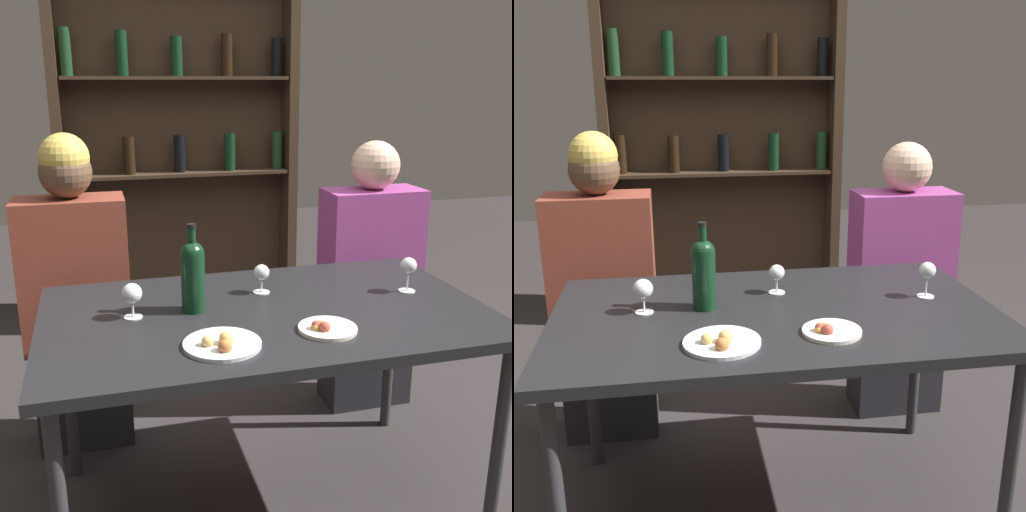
{
  "view_description": "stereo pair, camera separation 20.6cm",
  "coord_description": "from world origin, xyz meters",
  "views": [
    {
      "loc": [
        -0.53,
        -1.78,
        1.5
      ],
      "look_at": [
        0.0,
        0.13,
        0.92
      ],
      "focal_mm": 42.0,
      "sensor_mm": 36.0,
      "label": 1
    },
    {
      "loc": [
        -0.32,
        -1.83,
        1.5
      ],
      "look_at": [
        0.0,
        0.13,
        0.92
      ],
      "focal_mm": 42.0,
      "sensor_mm": 36.0,
      "label": 2
    }
  ],
  "objects": [
    {
      "name": "food_plate_0",
      "position": [
        0.13,
        -0.22,
        0.78
      ],
      "size": [
        0.18,
        0.18,
        0.04
      ],
      "color": "silver",
      "rests_on": "dining_table"
    },
    {
      "name": "food_plate_1",
      "position": [
        -0.2,
        -0.24,
        0.78
      ],
      "size": [
        0.23,
        0.23,
        0.05
      ],
      "color": "silver",
      "rests_on": "dining_table"
    },
    {
      "name": "seated_person_left",
      "position": [
        -0.62,
        0.62,
        0.63
      ],
      "size": [
        0.42,
        0.22,
        1.31
      ],
      "color": "#26262B",
      "rests_on": "ground_plane"
    },
    {
      "name": "wine_rack_wall",
      "position": [
        -0.0,
        1.93,
        1.21
      ],
      "size": [
        1.46,
        0.21,
        2.34
      ],
      "color": "#38281C",
      "rests_on": "ground_plane"
    },
    {
      "name": "seated_person_right",
      "position": [
        0.68,
        0.62,
        0.59
      ],
      "size": [
        0.44,
        0.22,
        1.25
      ],
      "color": "#26262B",
      "rests_on": "ground_plane"
    },
    {
      "name": "wine_glass_1",
      "position": [
        0.54,
        0.04,
        0.86
      ],
      "size": [
        0.06,
        0.06,
        0.13
      ],
      "color": "silver",
      "rests_on": "dining_table"
    },
    {
      "name": "dining_table",
      "position": [
        0.0,
        0.0,
        0.71
      ],
      "size": [
        1.47,
        0.87,
        0.77
      ],
      "color": "black",
      "rests_on": "ground_plane"
    },
    {
      "name": "ground_plane",
      "position": [
        0.0,
        0.0,
        0.0
      ],
      "size": [
        10.0,
        10.0,
        0.0
      ],
      "primitive_type": "plane",
      "color": "#332D2D"
    },
    {
      "name": "wine_bottle",
      "position": [
        -0.23,
        0.06,
        0.9
      ],
      "size": [
        0.08,
        0.08,
        0.3
      ],
      "color": "black",
      "rests_on": "dining_table"
    },
    {
      "name": "wine_glass_2",
      "position": [
        -0.43,
        0.05,
        0.85
      ],
      "size": [
        0.07,
        0.07,
        0.12
      ],
      "color": "silver",
      "rests_on": "dining_table"
    },
    {
      "name": "wine_glass_0",
      "position": [
        0.03,
        0.17,
        0.84
      ],
      "size": [
        0.06,
        0.06,
        0.11
      ],
      "color": "silver",
      "rests_on": "dining_table"
    }
  ]
}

